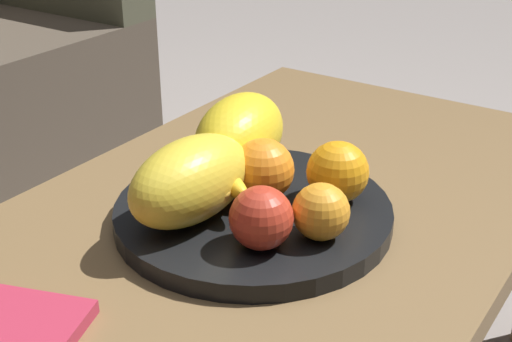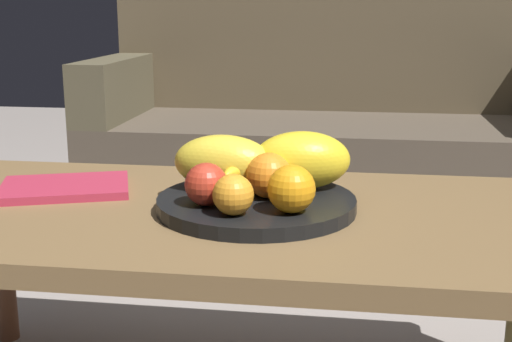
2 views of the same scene
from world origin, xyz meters
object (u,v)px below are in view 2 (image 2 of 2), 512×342
melon_large_front (223,162)px  melon_smaller_beside (301,160)px  banana_bunch (251,175)px  coffee_table (224,232)px  orange_right (233,195)px  magazine (65,188)px  couch (325,142)px  orange_left (291,189)px  apple_front (206,184)px  fruit_bowl (256,204)px  orange_front (269,176)px

melon_large_front → melon_smaller_beside: size_ratio=1.02×
melon_smaller_beside → banana_bunch: (-0.09, -0.03, -0.02)m
coffee_table → orange_right: 0.16m
orange_right → coffee_table: bearing=108.4°
melon_large_front → magazine: size_ratio=0.76×
couch → banana_bunch: size_ratio=10.25×
coffee_table → orange_left: size_ratio=15.81×
melon_smaller_beside → magazine: melon_smaller_beside is taller
orange_left → magazine: bearing=161.6°
apple_front → banana_bunch: apple_front is taller
fruit_bowl → magazine: bearing=169.1°
coffee_table → orange_left: (0.13, -0.08, 0.11)m
orange_front → orange_left: 0.10m
couch → melon_large_front: size_ratio=8.97×
fruit_bowl → orange_front: bearing=7.1°
orange_right → banana_bunch: size_ratio=0.42×
coffee_table → magazine: size_ratio=5.17×
melon_large_front → orange_left: melon_large_front is taller
melon_large_front → orange_left: 0.19m
fruit_bowl → melon_smaller_beside: size_ratio=1.96×
coffee_table → banana_bunch: size_ratio=7.80×
melon_large_front → melon_smaller_beside: 0.15m
banana_bunch → orange_right: bearing=-92.3°
fruit_bowl → apple_front: 0.11m
orange_right → banana_bunch: orange_right is taller
couch → orange_front: couch is taller
magazine → coffee_table: bearing=-31.3°
banana_bunch → orange_front: bearing=-50.1°
melon_smaller_beside → orange_right: size_ratio=2.67×
fruit_bowl → melon_large_front: size_ratio=1.92×
magazine → banana_bunch: bearing=-23.4°
magazine → fruit_bowl: bearing=-30.2°
coffee_table → orange_front: bearing=-1.2°
orange_right → fruit_bowl: bearing=78.1°
couch → melon_smaller_beside: couch is taller
melon_large_front → orange_right: (0.05, -0.16, -0.02)m
apple_front → orange_left: bearing=-7.5°
coffee_table → melon_large_front: 0.13m
coffee_table → banana_bunch: bearing=46.1°
fruit_bowl → melon_smaller_beside: melon_smaller_beside is taller
orange_front → apple_front: bearing=-148.4°
coffee_table → apple_front: size_ratio=17.09×
couch → magazine: size_ratio=6.80×
orange_front → orange_left: (0.05, -0.08, -0.00)m
orange_front → orange_right: orange_front is taller
apple_front → magazine: (-0.32, 0.14, -0.05)m
orange_front → melon_smaller_beside: bearing=54.8°
coffee_table → orange_right: (0.04, -0.11, 0.10)m
coffee_table → melon_smaller_beside: size_ratio=6.98×
coffee_table → couch: bearing=84.8°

